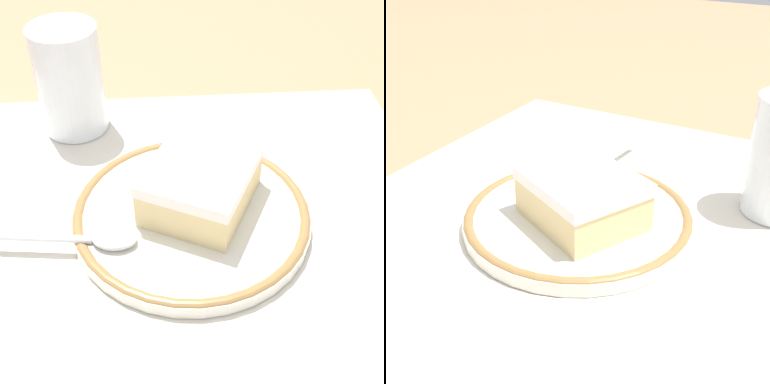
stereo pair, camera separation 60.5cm
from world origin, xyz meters
The scene contains 6 objects.
ground_plane centered at (0.00, 0.00, 0.00)m, with size 2.40×2.40×0.00m, color #9E7551.
placemat centered at (0.00, 0.00, 0.00)m, with size 0.47×0.40×0.00m, color beige.
plate centered at (0.02, 0.01, 0.01)m, with size 0.19×0.19×0.01m.
cake_slice centered at (0.03, 0.02, 0.03)m, with size 0.11×0.12×0.04m.
spoon centered at (-0.06, -0.02, 0.02)m, with size 0.12×0.03×0.01m.
cup centered at (-0.08, 0.15, 0.05)m, with size 0.06×0.06×0.10m.
Camera 1 is at (-0.00, -0.29, 0.31)m, focal length 48.93 mm.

